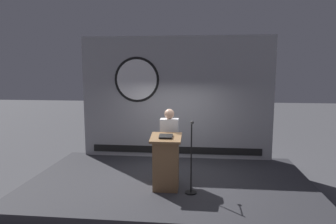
% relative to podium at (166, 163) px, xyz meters
% --- Properties ---
extents(ground_plane, '(40.00, 40.00, 0.00)m').
position_rel_podium_xyz_m(ground_plane, '(0.01, 0.57, -0.88)').
color(ground_plane, '#4C4C51').
extents(stage_platform, '(6.40, 4.00, 0.30)m').
position_rel_podium_xyz_m(stage_platform, '(0.01, 0.57, -0.73)').
color(stage_platform, '#333338').
rests_on(stage_platform, ground).
extents(banner_display, '(5.39, 0.12, 3.44)m').
position_rel_podium_xyz_m(banner_display, '(-0.02, 2.42, 1.14)').
color(banner_display, '#9E9EA3').
rests_on(banner_display, stage_platform).
extents(podium, '(0.64, 0.50, 1.19)m').
position_rel_podium_xyz_m(podium, '(0.00, 0.00, 0.00)').
color(podium, olive).
rests_on(podium, stage_platform).
extents(speaker_person, '(0.40, 0.26, 1.65)m').
position_rel_podium_xyz_m(speaker_person, '(0.02, 0.48, 0.26)').
color(speaker_person, black).
rests_on(speaker_person, stage_platform).
extents(microphone_stand, '(0.24, 0.58, 1.44)m').
position_rel_podium_xyz_m(microphone_stand, '(0.53, -0.09, -0.07)').
color(microphone_stand, black).
rests_on(microphone_stand, stage_platform).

